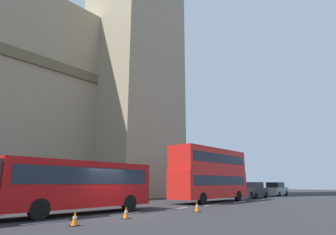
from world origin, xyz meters
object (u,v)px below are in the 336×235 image
Objects in this scene: sedan_lead at (254,190)px; traffic_cone_west at (75,219)px; sedan_trailing at (276,189)px; traffic_cone_middle at (126,213)px; traffic_cone_east at (197,207)px; double_decker_bus at (210,172)px.

sedan_lead is 7.59× the size of traffic_cone_west.
sedan_lead is 1.00× the size of sedan_trailing.
traffic_cone_middle is at bearing -170.50° from sedan_lead.
traffic_cone_west is at bearing -175.27° from traffic_cone_middle.
traffic_cone_east is (-18.28, -4.57, -0.63)m from sedan_lead.
traffic_cone_middle is at bearing 172.49° from traffic_cone_east.
traffic_cone_middle is 1.00× the size of traffic_cone_east.
double_decker_bus is at bearing 27.23° from traffic_cone_east.
traffic_cone_middle is (-13.58, -3.71, -2.43)m from double_decker_bus.
sedan_trailing is 33.67m from traffic_cone_west.
sedan_lead is at bearing 179.67° from sedan_trailing.
traffic_cone_east is at bearing -152.77° from double_decker_bus.
sedan_trailing reaches higher than traffic_cone_east.
double_decker_bus is at bearing 13.47° from traffic_cone_west.
traffic_cone_east is at bearing -165.95° from sedan_lead.
sedan_lead is 26.61m from traffic_cone_west.
traffic_cone_west is 2.94m from traffic_cone_middle.
sedan_trailing is at bearing 10.11° from traffic_cone_east.
traffic_cone_middle is (2.93, 0.24, 0.00)m from traffic_cone_west.
sedan_trailing is at bearing 7.23° from traffic_cone_middle.
traffic_cone_east is at bearing -3.04° from traffic_cone_west.
traffic_cone_west and traffic_cone_middle have the same top height.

